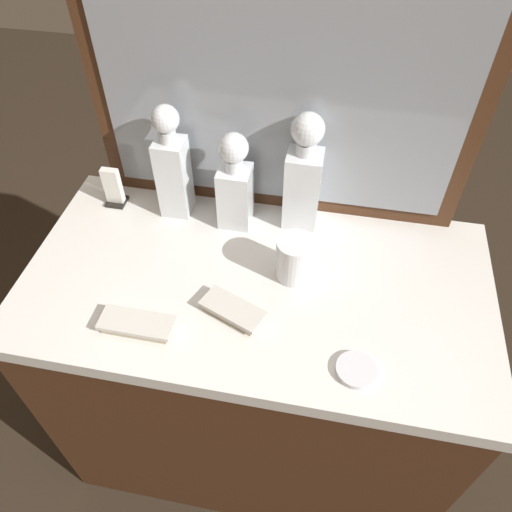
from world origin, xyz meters
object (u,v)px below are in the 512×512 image
crystal_decanter_rear (303,181)px  crystal_tumbler_right (295,260)px  crystal_decanter_far_right (235,189)px  napkin_holder (114,189)px  silver_brush_right (233,311)px  crystal_decanter_front (173,172)px  silver_brush_rear (137,324)px  porcelain_dish (356,370)px

crystal_decanter_rear → crystal_tumbler_right: (0.01, -0.19, -0.08)m
crystal_decanter_far_right → napkin_holder: bearing=178.4°
crystal_decanter_rear → silver_brush_right: (-0.10, -0.33, -0.11)m
silver_brush_right → crystal_decanter_rear: bearing=72.4°
crystal_decanter_front → silver_brush_rear: 0.40m
crystal_decanter_front → crystal_decanter_far_right: (0.16, -0.01, -0.02)m
silver_brush_rear → crystal_decanter_far_right: bearing=70.0°
silver_brush_rear → napkin_holder: bearing=117.7°
silver_brush_rear → silver_brush_right: size_ratio=1.03×
crystal_decanter_far_right → napkin_holder: (-0.33, 0.01, -0.06)m
crystal_decanter_rear → crystal_decanter_far_right: bearing=-167.6°
crystal_decanter_rear → silver_brush_rear: bearing=-126.3°
crystal_decanter_front → napkin_holder: size_ratio=2.79×
crystal_tumbler_right → silver_brush_rear: (-0.31, -0.21, -0.04)m
crystal_tumbler_right → napkin_holder: size_ratio=0.97×
crystal_decanter_rear → crystal_decanter_far_right: size_ratio=1.19×
silver_brush_rear → porcelain_dish: bearing=-2.2°
crystal_decanter_rear → silver_brush_rear: (-0.30, -0.40, -0.11)m
silver_brush_rear → crystal_decanter_rear: bearing=53.7°
crystal_decanter_rear → silver_brush_rear: crystal_decanter_rear is taller
crystal_decanter_front → silver_brush_right: (0.22, -0.31, -0.11)m
crystal_decanter_far_right → napkin_holder: 0.34m
silver_brush_right → napkin_holder: napkin_holder is taller
silver_brush_rear → silver_brush_right: same height
porcelain_dish → silver_brush_right: bearing=161.5°
crystal_decanter_far_right → porcelain_dish: bearing=-49.4°
silver_brush_rear → porcelain_dish: 0.46m
silver_brush_rear → napkin_holder: napkin_holder is taller
crystal_decanter_rear → napkin_holder: bearing=-176.9°
silver_brush_rear → porcelain_dish: silver_brush_rear is taller
crystal_tumbler_right → silver_brush_rear: crystal_tumbler_right is taller
crystal_tumbler_right → silver_brush_right: bearing=-129.0°
crystal_decanter_far_right → porcelain_dish: size_ratio=3.15×
napkin_holder → silver_brush_right: bearing=-37.9°
porcelain_dish → crystal_decanter_far_right: bearing=130.6°
napkin_holder → silver_brush_rear: bearing=-62.3°
crystal_decanter_rear → crystal_tumbler_right: crystal_decanter_rear is taller
crystal_decanter_rear → crystal_decanter_front: bearing=-176.1°
silver_brush_rear → crystal_tumbler_right: bearing=35.0°
silver_brush_rear → napkin_holder: size_ratio=1.46×
crystal_decanter_front → silver_brush_rear: (0.03, -0.38, -0.11)m
crystal_decanter_far_right → crystal_tumbler_right: bearing=-41.8°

